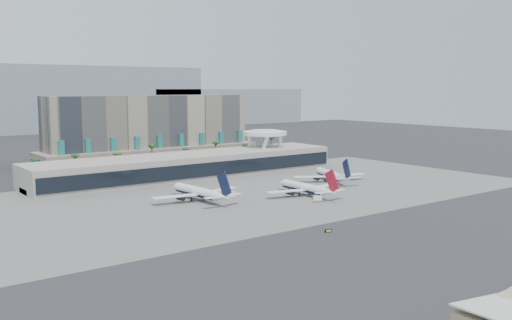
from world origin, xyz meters
TOP-DOWN VIEW (x-y plane):
  - ground at (0.00, 0.00)m, footprint 900.00×900.00m
  - apron_pad at (0.00, 55.00)m, footprint 260.00×130.00m
  - mountain_ridge at (27.88, 470.00)m, footprint 680.00×60.00m
  - hotel at (10.00, 174.41)m, footprint 140.00×30.00m
  - terminal at (0.00, 109.84)m, footprint 170.00×32.50m
  - saucer_structure at (55.00, 116.00)m, footprint 26.00×26.00m
  - palm_row at (7.00, 145.00)m, footprint 157.80×2.80m
  - airliner_left at (-30.30, 51.22)m, footprint 41.18×42.45m
  - airliner_centre at (13.02, 33.13)m, footprint 38.32×39.45m
  - airliner_right at (48.05, 52.85)m, footprint 36.76×37.99m
  - service_vehicle_a at (-14.73, 51.04)m, footprint 4.70×3.45m
  - service_vehicle_b at (10.08, 22.43)m, footprint 3.80×2.93m
  - taxiway_sign at (-24.05, -19.09)m, footprint 2.36×1.11m

SIDE VIEW (x-z plane):
  - ground at x=0.00m, z-range 0.00..0.00m
  - apron_pad at x=0.00m, z-range 0.00..0.06m
  - taxiway_sign at x=-24.05m, z-range -0.01..1.08m
  - service_vehicle_b at x=10.08m, z-range 0.00..1.72m
  - service_vehicle_a at x=-14.73m, z-range 0.00..2.07m
  - airliner_centre at x=13.02m, z-range -3.37..10.24m
  - airliner_right at x=48.05m, z-range -3.39..10.28m
  - airliner_left at x=-30.30m, z-range -3.63..11.02m
  - terminal at x=0.00m, z-range -0.73..13.77m
  - palm_row at x=7.00m, z-range 3.95..17.05m
  - hotel at x=10.00m, z-range -4.19..37.81m
  - saucer_structure at x=55.00m, z-range 7.51..29.40m
  - mountain_ridge at x=27.88m, z-range -5.11..64.89m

